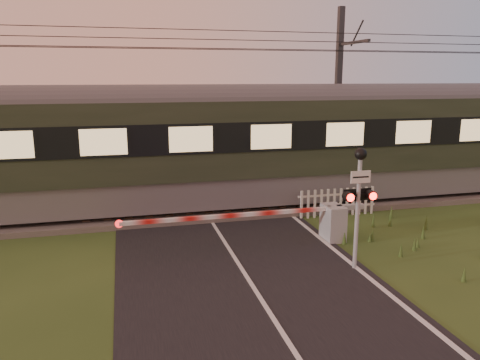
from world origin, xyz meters
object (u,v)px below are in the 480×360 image
object	(u,v)px
crossing_signal	(359,187)
catenary_mast	(338,96)
boom_gate	(321,221)
picket_fence	(337,202)

from	to	relation	value
crossing_signal	catenary_mast	world-z (taller)	catenary_mast
boom_gate	catenary_mast	xyz separation A→B (m)	(3.39, 6.23, 3.23)
boom_gate	crossing_signal	world-z (taller)	crossing_signal
crossing_signal	catenary_mast	distance (m)	9.14
boom_gate	crossing_signal	distance (m)	2.54
crossing_signal	catenary_mast	xyz separation A→B (m)	(3.40, 8.30, 1.75)
boom_gate	picket_fence	world-z (taller)	boom_gate
boom_gate	crossing_signal	bearing A→B (deg)	-90.27
boom_gate	picket_fence	size ratio (longest dim) A/B	2.48
boom_gate	crossing_signal	xyz separation A→B (m)	(-0.01, -2.07, 1.48)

